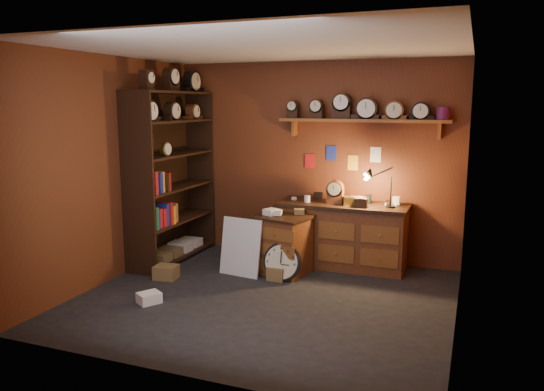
{
  "coord_description": "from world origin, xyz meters",
  "views": [
    {
      "loc": [
        2.09,
        -5.19,
        2.15
      ],
      "look_at": [
        -0.05,
        0.35,
        1.1
      ],
      "focal_mm": 35.0,
      "sensor_mm": 36.0,
      "label": 1
    }
  ],
  "objects": [
    {
      "name": "floor_box_a",
      "position": [
        -1.39,
        0.19,
        0.08
      ],
      "size": [
        0.3,
        0.26,
        0.17
      ],
      "primitive_type": "cube",
      "rotation": [
        0.0,
        0.0,
        0.12
      ],
      "color": "olive",
      "rests_on": "ground"
    },
    {
      "name": "floor_box_b",
      "position": [
        -1.13,
        -0.57,
        0.06
      ],
      "size": [
        0.29,
        0.3,
        0.12
      ],
      "primitive_type": "cube",
      "rotation": [
        0.0,
        0.0,
        -0.56
      ],
      "color": "white",
      "rests_on": "ground"
    },
    {
      "name": "big_round_clock",
      "position": [
        -0.04,
        0.65,
        0.23
      ],
      "size": [
        0.47,
        0.16,
        0.48
      ],
      "color": "black",
      "rests_on": "ground"
    },
    {
      "name": "white_panel",
      "position": [
        -0.6,
        0.67,
        0.0
      ],
      "size": [
        0.57,
        0.22,
        0.73
      ],
      "primitive_type": "cube",
      "rotation": [
        -0.17,
        0.0,
        -0.13
      ],
      "color": "silver",
      "rests_on": "ground"
    },
    {
      "name": "mini_fridge",
      "position": [
        -0.29,
        1.39,
        0.26
      ],
      "size": [
        0.67,
        0.69,
        0.53
      ],
      "rotation": [
        0.0,
        0.0,
        -0.42
      ],
      "color": "silver",
      "rests_on": "ground"
    },
    {
      "name": "workbench",
      "position": [
        0.5,
        1.47,
        0.47
      ],
      "size": [
        1.7,
        0.66,
        1.36
      ],
      "color": "brown",
      "rests_on": "ground"
    },
    {
      "name": "shelving_unit",
      "position": [
        -1.79,
        0.98,
        1.25
      ],
      "size": [
        0.47,
        1.6,
        2.58
      ],
      "color": "black",
      "rests_on": "ground"
    },
    {
      "name": "floor",
      "position": [
        0.0,
        0.0,
        0.0
      ],
      "size": [
        4.0,
        4.0,
        0.0
      ],
      "primitive_type": "plane",
      "color": "black",
      "rests_on": "ground"
    },
    {
      "name": "floor_box_c",
      "position": [
        -0.1,
        0.65,
        0.08
      ],
      "size": [
        0.23,
        0.19,
        0.16
      ],
      "primitive_type": "cube",
      "rotation": [
        0.0,
        0.0,
        -0.06
      ],
      "color": "olive",
      "rests_on": "ground"
    },
    {
      "name": "room_shell",
      "position": [
        0.04,
        0.11,
        1.72
      ],
      "size": [
        4.02,
        3.62,
        2.71
      ],
      "color": "brown",
      "rests_on": "ground"
    },
    {
      "name": "low_cabinet",
      "position": [
        -0.14,
        0.93,
        0.4
      ],
      "size": [
        0.76,
        0.68,
        0.83
      ],
      "rotation": [
        0.0,
        0.0,
        -0.23
      ],
      "color": "brown",
      "rests_on": "ground"
    }
  ]
}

